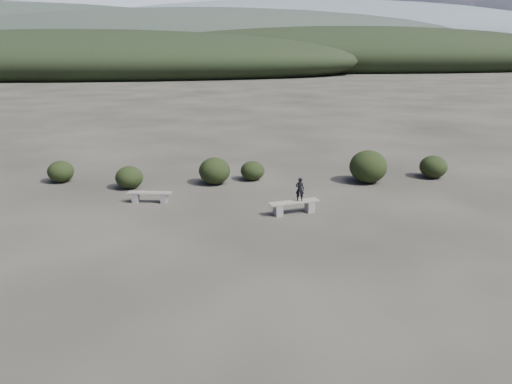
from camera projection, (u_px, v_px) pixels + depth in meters
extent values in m
plane|color=#28251F|center=(274.00, 267.00, 13.50)|extent=(1200.00, 1200.00, 0.00)
cube|color=slate|center=(136.00, 198.00, 19.03)|extent=(0.28, 0.35, 0.37)
cube|color=slate|center=(164.00, 198.00, 18.96)|extent=(0.28, 0.35, 0.37)
cube|color=gray|center=(149.00, 193.00, 18.94)|extent=(1.68, 0.61, 0.05)
cube|color=slate|center=(278.00, 210.00, 17.53)|extent=(0.34, 0.41, 0.41)
cube|color=slate|center=(310.00, 206.00, 17.93)|extent=(0.34, 0.41, 0.41)
cube|color=gray|center=(294.00, 202.00, 17.66)|extent=(1.88, 0.82, 0.05)
imported|color=black|center=(300.00, 189.00, 17.60)|extent=(0.34, 0.25, 0.85)
ellipsoid|color=black|center=(129.00, 177.00, 20.82)|extent=(1.15, 1.15, 0.94)
ellipsoid|color=black|center=(215.00, 171.00, 21.45)|extent=(1.35, 1.35, 1.16)
ellipsoid|color=black|center=(253.00, 171.00, 22.11)|extent=(1.06, 1.06, 0.85)
ellipsoid|color=black|center=(368.00, 166.00, 21.65)|extent=(1.62, 1.62, 1.42)
ellipsoid|color=black|center=(433.00, 167.00, 22.47)|extent=(1.22, 1.22, 1.02)
ellipsoid|color=black|center=(61.00, 171.00, 21.77)|extent=(1.12, 1.12, 0.95)
ellipsoid|color=black|center=(81.00, 62.00, 96.10)|extent=(110.00, 40.00, 12.00)
ellipsoid|color=black|center=(354.00, 56.00, 121.02)|extent=(120.00, 44.00, 14.00)
ellipsoid|color=#2C362C|center=(207.00, 46.00, 164.59)|extent=(190.00, 64.00, 24.00)
ellipsoid|color=slate|center=(320.00, 38.00, 303.82)|extent=(340.00, 110.00, 44.00)
ellipsoid|color=gray|center=(165.00, 36.00, 388.48)|extent=(460.00, 140.00, 56.00)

